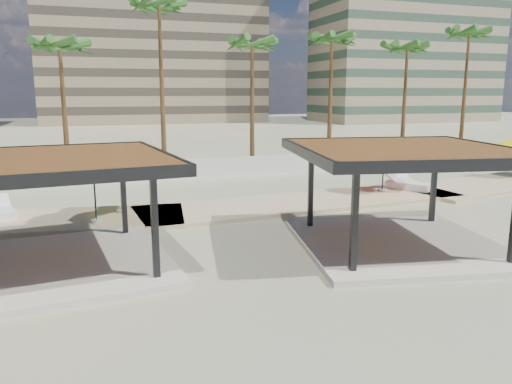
% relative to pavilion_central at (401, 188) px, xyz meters
% --- Properties ---
extents(ground, '(200.00, 200.00, 0.00)m').
position_rel_pavilion_central_xyz_m(ground, '(-2.21, 0.22, -2.09)').
color(ground, tan).
rests_on(ground, ground).
extents(promenade, '(44.45, 7.97, 0.24)m').
position_rel_pavilion_central_xyz_m(promenade, '(-0.21, 7.88, -2.03)').
color(promenade, '#C6B284').
rests_on(promenade, ground).
extents(boundary_wall, '(56.00, 0.30, 1.20)m').
position_rel_pavilion_central_xyz_m(boundary_wall, '(-2.21, 16.22, -1.49)').
color(boundary_wall, silver).
rests_on(boundary_wall, ground).
extents(building_mid, '(38.00, 16.00, 30.40)m').
position_rel_pavilion_central_xyz_m(building_mid, '(1.79, 78.22, 12.17)').
color(building_mid, '#847259').
rests_on(building_mid, ground).
extents(building_east, '(32.00, 15.00, 36.40)m').
position_rel_pavilion_central_xyz_m(building_east, '(45.79, 66.22, 15.17)').
color(building_east, gray).
rests_on(building_east, ground).
extents(pavilion_central, '(8.05, 8.05, 3.51)m').
position_rel_pavilion_central_xyz_m(pavilion_central, '(0.00, 0.00, 0.00)').
color(pavilion_central, beige).
rests_on(pavilion_central, ground).
extents(pavilion_west, '(7.44, 7.44, 3.44)m').
position_rel_pavilion_central_xyz_m(pavilion_west, '(-11.04, 1.49, -0.04)').
color(pavilion_west, beige).
rests_on(pavilion_west, ground).
extents(umbrella_b, '(3.60, 3.60, 2.43)m').
position_rel_pavilion_central_xyz_m(umbrella_b, '(-8.75, 7.60, 0.17)').
color(umbrella_b, beige).
rests_on(umbrella_b, promenade).
extents(umbrella_c, '(3.26, 3.26, 2.54)m').
position_rel_pavilion_central_xyz_m(umbrella_c, '(4.49, 8.03, 0.27)').
color(umbrella_c, beige).
rests_on(umbrella_c, promenade).
extents(umbrella_f, '(2.94, 2.94, 2.48)m').
position_rel_pavilion_central_xyz_m(umbrella_f, '(-9.83, 6.17, 0.21)').
color(umbrella_f, beige).
rests_on(umbrella_f, promenade).
extents(lounger_a, '(1.22, 2.18, 0.79)m').
position_rel_pavilion_central_xyz_m(lounger_a, '(-13.45, 8.43, -1.73)').
color(lounger_a, white).
rests_on(lounger_a, promenade).
extents(lounger_b, '(1.45, 2.53, 0.91)m').
position_rel_pavilion_central_xyz_m(lounger_b, '(6.53, 8.98, -1.70)').
color(lounger_b, white).
rests_on(lounger_b, promenade).
extents(lounger_c, '(2.02, 2.44, 0.92)m').
position_rel_pavilion_central_xyz_m(lounger_c, '(6.00, 8.04, -1.69)').
color(lounger_c, white).
rests_on(lounger_c, promenade).
extents(palm_c, '(3.00, 3.00, 8.76)m').
position_rel_pavilion_central_xyz_m(palm_c, '(-11.21, 18.32, 5.53)').
color(palm_c, brown).
rests_on(palm_c, ground).
extents(palm_d, '(3.00, 3.00, 11.45)m').
position_rel_pavilion_central_xyz_m(palm_d, '(-5.21, 19.12, 8.04)').
color(palm_d, brown).
rests_on(palm_d, ground).
extents(palm_e, '(3.00, 3.00, 9.26)m').
position_rel_pavilion_central_xyz_m(palm_e, '(0.79, 18.62, 6.01)').
color(palm_e, brown).
rests_on(palm_e, ground).
extents(palm_f, '(3.00, 3.00, 9.77)m').
position_rel_pavilion_central_xyz_m(palm_f, '(6.79, 18.82, 6.48)').
color(palm_f, brown).
rests_on(palm_f, ground).
extents(palm_g, '(3.00, 3.00, 9.33)m').
position_rel_pavilion_central_xyz_m(palm_g, '(12.79, 18.42, 6.07)').
color(palm_g, brown).
rests_on(palm_g, ground).
extents(palm_h, '(3.00, 3.00, 10.60)m').
position_rel_pavilion_central_xyz_m(palm_h, '(18.79, 19.02, 7.26)').
color(palm_h, brown).
rests_on(palm_h, ground).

